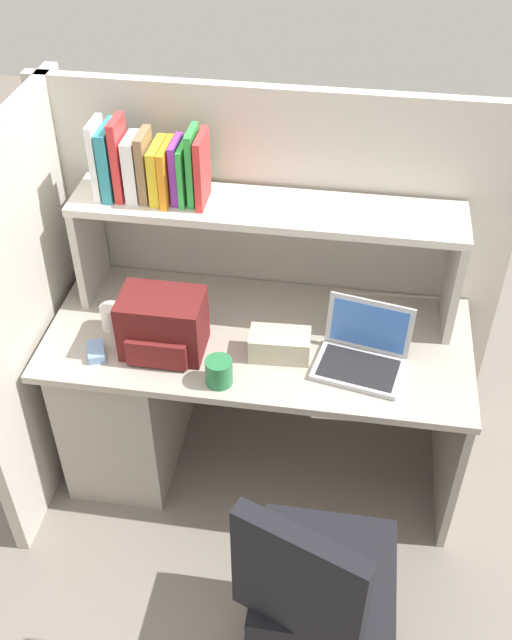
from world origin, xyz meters
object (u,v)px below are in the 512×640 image
at_px(paper_cup, 111,317).
at_px(office_chair, 316,601).
at_px(laptop, 363,352).
at_px(backpack, 162,325).
at_px(tissue_box, 280,345).
at_px(computer_mouse, 96,352).
at_px(snack_canister, 219,372).

bearing_deg(paper_cup, office_chair, -42.86).
distance_m(laptop, backpack, 0.73).
xyz_separation_m(laptop, tissue_box, (-0.30, -0.00, -0.00)).
height_order(laptop, tissue_box, laptop).
distance_m(computer_mouse, office_chair, 1.16).
xyz_separation_m(laptop, computer_mouse, (-0.96, -0.11, -0.03)).
bearing_deg(laptop, snack_canister, -160.17).
height_order(computer_mouse, paper_cup, paper_cup).
xyz_separation_m(backpack, snack_canister, (0.23, -0.14, -0.06)).
xyz_separation_m(paper_cup, tissue_box, (0.65, -0.06, -0.00)).
xyz_separation_m(computer_mouse, snack_canister, (0.47, -0.07, 0.03)).
distance_m(backpack, snack_canister, 0.28).
distance_m(laptop, tissue_box, 0.30).
bearing_deg(backpack, office_chair, -48.23).
bearing_deg(paper_cup, snack_canister, -26.36).
distance_m(backpack, tissue_box, 0.43).
bearing_deg(tissue_box, laptop, -1.94).
height_order(paper_cup, office_chair, office_chair).
height_order(snack_canister, office_chair, office_chair).
bearing_deg(office_chair, computer_mouse, -15.24).
height_order(tissue_box, snack_canister, same).
relative_size(computer_mouse, office_chair, 0.11).
bearing_deg(laptop, office_chair, -95.86).
distance_m(paper_cup, snack_canister, 0.51).
xyz_separation_m(paper_cup, snack_canister, (0.46, -0.23, -0.00)).
bearing_deg(computer_mouse, office_chair, -59.24).
relative_size(laptop, computer_mouse, 3.39).
relative_size(paper_cup, office_chair, 0.11).
height_order(backpack, office_chair, backpack).
bearing_deg(tissue_box, backpack, -178.44).
bearing_deg(office_chair, paper_cup, -21.73).
xyz_separation_m(computer_mouse, paper_cup, (0.01, 0.16, 0.04)).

